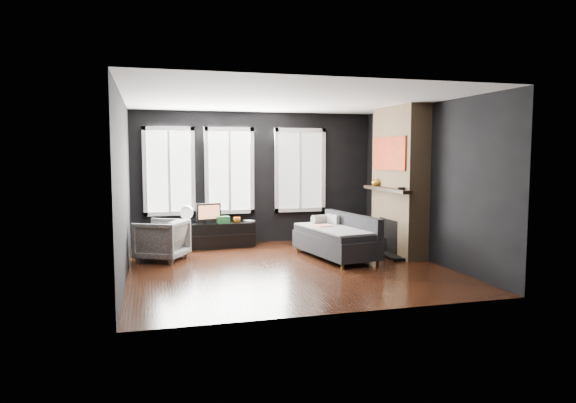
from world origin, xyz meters
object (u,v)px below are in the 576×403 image
object	(u,v)px
media_console	(218,235)
book	(246,216)
mantel_vase	(376,182)
monitor	(209,212)
armchair	(162,238)
sofa	(335,236)
mug	(237,219)

from	to	relation	value
media_console	book	xyz separation A→B (m)	(0.57, 0.06, 0.36)
mantel_vase	monitor	bearing A→B (deg)	161.31
media_console	mantel_vase	world-z (taller)	mantel_vase
media_console	mantel_vase	size ratio (longest dim) A/B	7.98
armchair	media_console	size ratio (longest dim) A/B	0.55
sofa	mantel_vase	xyz separation A→B (m)	(1.03, 0.54, 0.92)
media_console	monitor	world-z (taller)	monitor
armchair	mantel_vase	distance (m)	4.11
armchair	mantel_vase	world-z (taller)	mantel_vase
monitor	mug	xyz separation A→B (m)	(0.55, -0.03, -0.15)
book	mantel_vase	world-z (taller)	mantel_vase
mug	armchair	bearing A→B (deg)	-147.99
sofa	book	world-z (taller)	sofa
sofa	mug	distance (m)	2.16
armchair	book	xyz separation A→B (m)	(1.67, 1.03, 0.21)
mug	mantel_vase	world-z (taller)	mantel_vase
media_console	monitor	bearing A→B (deg)	-177.53
media_console	mug	distance (m)	0.49
mug	media_console	bearing A→B (deg)	173.03
media_console	book	world-z (taller)	book
media_console	mantel_vase	xyz separation A→B (m)	(2.89, -1.05, 1.07)
sofa	mantel_vase	world-z (taller)	mantel_vase
monitor	book	world-z (taller)	monitor
armchair	mantel_vase	size ratio (longest dim) A/B	4.37
media_console	armchair	bearing A→B (deg)	-139.69
media_console	mug	xyz separation A→B (m)	(0.37, -0.05, 0.31)
mug	book	xyz separation A→B (m)	(0.19, 0.10, 0.04)
book	sofa	bearing A→B (deg)	-51.75
sofa	monitor	bearing A→B (deg)	132.70
armchair	media_console	xyz separation A→B (m)	(1.11, 0.97, -0.15)
book	mantel_vase	bearing A→B (deg)	-25.41
sofa	mug	xyz separation A→B (m)	(-1.50, 1.55, 0.17)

